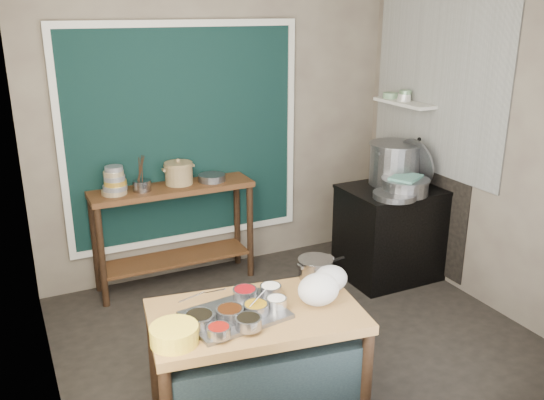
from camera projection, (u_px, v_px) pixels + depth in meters
name	position (u px, v px, depth m)	size (l,w,h in m)	color
floor	(292.00, 336.00, 4.56)	(3.50, 3.00, 0.02)	#2A2520
back_wall	(219.00, 126.00, 5.39)	(3.50, 0.02, 2.80)	#796F5D
left_wall	(30.00, 198.00, 3.38)	(0.02, 3.00, 2.80)	#796F5D
right_wall	(479.00, 140.00, 4.84)	(0.02, 3.00, 2.80)	#796F5D
curtain_panel	(185.00, 136.00, 5.23)	(2.10, 0.02, 1.90)	black
curtain_frame	(185.00, 136.00, 5.22)	(2.22, 0.03, 2.02)	beige
tile_panel	(437.00, 79.00, 5.15)	(0.02, 1.70, 1.70)	#B2B2AA
soot_patch	(420.00, 197.00, 5.61)	(0.01, 1.30, 1.30)	black
wall_shelf	(405.00, 103.00, 5.44)	(0.22, 0.70, 0.03)	beige
prep_table	(256.00, 366.00, 3.53)	(1.25, 0.72, 0.75)	olive
back_counter	(175.00, 236.00, 5.27)	(1.45, 0.40, 0.95)	#512F17
stove_block	(392.00, 234.00, 5.45)	(0.90, 0.68, 0.85)	black
stove_top	(395.00, 189.00, 5.31)	(0.92, 0.69, 0.03)	black
condiment_tray	(235.00, 315.00, 3.35)	(0.56, 0.40, 0.03)	gray
condiment_bowls	(239.00, 311.00, 3.31)	(0.67, 0.47, 0.07)	gray
yellow_basin	(174.00, 335.00, 3.08)	(0.26, 0.26, 0.10)	yellow
saucepan	(315.00, 268.00, 3.82)	(0.24, 0.24, 0.13)	gray
plastic_bag_a	(319.00, 289.00, 3.47)	(0.26, 0.22, 0.19)	white
plastic_bag_b	(330.00, 279.00, 3.63)	(0.22, 0.19, 0.17)	white
bowl_stack	(114.00, 182.00, 4.87)	(0.22, 0.22, 0.24)	tan
utensil_cup	(142.00, 186.00, 4.97)	(0.16, 0.16, 0.09)	gray
ceramic_crock	(179.00, 174.00, 5.15)	(0.27, 0.27, 0.18)	olive
wide_bowl	(212.00, 178.00, 5.26)	(0.25, 0.25, 0.06)	gray
stock_pot	(395.00, 164.00, 5.36)	(0.50, 0.50, 0.39)	gray
pot_lid	(416.00, 162.00, 5.30)	(0.46, 0.46, 0.02)	gray
steamer	(405.00, 186.00, 5.11)	(0.44, 0.44, 0.14)	gray
green_cloth	(406.00, 177.00, 5.08)	(0.29, 0.22, 0.02)	#5F9C8F
shallow_pan	(395.00, 195.00, 5.01)	(0.38, 0.38, 0.05)	gray
shelf_bowl_stack	(405.00, 96.00, 5.42)	(0.13, 0.13, 0.11)	silver
shelf_bowl_green	(391.00, 95.00, 5.62)	(0.15, 0.15, 0.05)	gray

